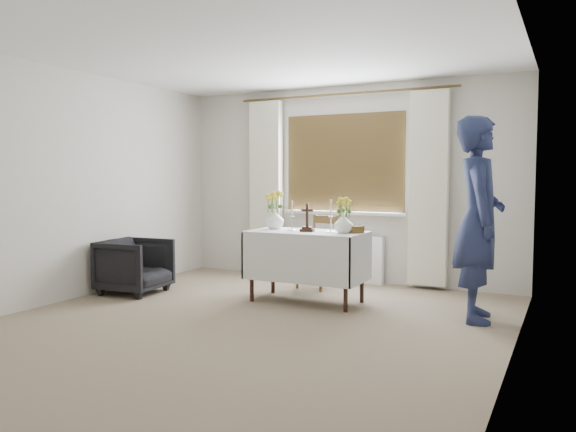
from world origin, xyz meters
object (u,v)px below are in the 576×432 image
at_px(wooden_cross, 307,217).
at_px(flower_vase_right, 343,224).
at_px(altar_table, 307,267).
at_px(armchair, 135,266).
at_px(flower_vase_left, 275,219).
at_px(person, 479,219).
at_px(wooden_chair, 317,252).

relative_size(wooden_cross, flower_vase_right, 1.53).
height_order(altar_table, armchair, altar_table).
bearing_deg(flower_vase_left, altar_table, -11.65).
distance_m(altar_table, flower_vase_left, 0.66).
relative_size(person, flower_vase_left, 8.78).
xyz_separation_m(altar_table, wooden_cross, (0.02, -0.03, 0.53)).
height_order(wooden_chair, armchair, wooden_chair).
height_order(altar_table, flower_vase_right, flower_vase_right).
bearing_deg(wooden_chair, flower_vase_left, -97.38).
distance_m(wooden_cross, flower_vase_left, 0.47).
bearing_deg(flower_vase_left, person, -1.57).
distance_m(wooden_chair, flower_vase_right, 1.06).
bearing_deg(wooden_cross, flower_vase_right, -8.35).
xyz_separation_m(wooden_cross, flower_vase_left, (-0.46, 0.12, -0.04)).
xyz_separation_m(wooden_chair, armchair, (-1.76, -1.23, -0.12)).
xyz_separation_m(person, wooden_cross, (-1.73, -0.06, -0.04)).
relative_size(wooden_chair, wooden_cross, 2.90).
bearing_deg(flower_vase_right, wooden_cross, -177.40).
bearing_deg(flower_vase_left, wooden_chair, 70.25).
height_order(armchair, flower_vase_right, flower_vase_right).
height_order(person, flower_vase_left, person).
relative_size(armchair, person, 0.36).
distance_m(flower_vase_left, flower_vase_right, 0.86).
relative_size(person, flower_vase_right, 9.60).
height_order(wooden_cross, flower_vase_left, wooden_cross).
distance_m(person, wooden_cross, 1.73).
xyz_separation_m(wooden_chair, flower_vase_right, (0.62, -0.75, 0.42)).
bearing_deg(wooden_chair, person, -7.71).
distance_m(armchair, flower_vase_left, 1.72).
bearing_deg(flower_vase_left, armchair, -159.35).
distance_m(altar_table, person, 1.84).
xyz_separation_m(altar_table, flower_vase_right, (0.42, -0.01, 0.48)).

